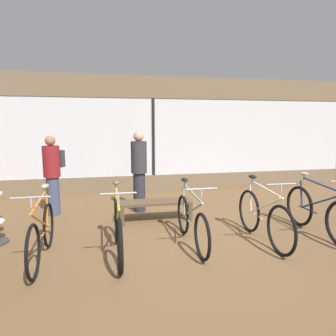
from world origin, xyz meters
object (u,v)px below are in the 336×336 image
(bicycle_far_right, at_px, (318,212))
(customer_by_window, at_px, (53,173))
(bicycle_right, at_px, (263,217))
(bicycle_left, at_px, (118,229))
(customer_near_rack, at_px, (139,170))
(bicycle_center, at_px, (191,221))
(bicycle_far_left, at_px, (42,233))
(display_bench, at_px, (155,204))

(bicycle_far_right, relative_size, customer_by_window, 1.09)
(bicycle_right, height_order, bicycle_far_right, bicycle_far_right)
(bicycle_left, distance_m, bicycle_right, 2.32)
(customer_near_rack, bearing_deg, customer_by_window, 175.35)
(bicycle_center, height_order, bicycle_far_right, bicycle_far_right)
(bicycle_center, height_order, customer_near_rack, customer_near_rack)
(bicycle_far_left, distance_m, bicycle_center, 2.20)
(display_bench, relative_size, customer_by_window, 0.84)
(bicycle_right, bearing_deg, display_bench, 137.83)
(bicycle_far_right, bearing_deg, bicycle_right, -176.75)
(bicycle_far_right, bearing_deg, bicycle_left, -178.73)
(bicycle_far_right, distance_m, customer_by_window, 5.15)
(bicycle_left, bearing_deg, customer_near_rack, 75.59)
(bicycle_center, xyz_separation_m, display_bench, (-0.37, 1.27, -0.05))
(display_bench, height_order, customer_by_window, customer_by_window)
(bicycle_center, xyz_separation_m, customer_near_rack, (-0.60, 1.99, 0.54))
(bicycle_right, distance_m, display_bench, 2.07)
(bicycle_far_right, distance_m, display_bench, 2.92)
(bicycle_far_left, bearing_deg, bicycle_center, 2.97)
(bicycle_left, bearing_deg, bicycle_center, 6.67)
(bicycle_center, relative_size, bicycle_right, 0.99)
(bicycle_left, distance_m, bicycle_far_right, 3.39)
(bicycle_center, bearing_deg, bicycle_far_left, -177.03)
(customer_by_window, bearing_deg, bicycle_center, -41.78)
(bicycle_center, distance_m, customer_near_rack, 2.15)
(bicycle_left, bearing_deg, bicycle_right, 0.35)
(bicycle_right, xyz_separation_m, bicycle_far_right, (1.07, 0.06, -0.00))
(bicycle_far_left, relative_size, customer_near_rack, 0.98)
(bicycle_left, height_order, bicycle_far_right, bicycle_far_right)
(bicycle_far_right, bearing_deg, display_bench, 152.94)
(bicycle_left, distance_m, display_bench, 1.61)
(bicycle_far_left, bearing_deg, bicycle_right, -0.10)
(bicycle_far_left, distance_m, bicycle_far_right, 4.43)
(bicycle_far_left, height_order, bicycle_left, bicycle_left)
(bicycle_center, height_order, display_bench, bicycle_center)
(bicycle_far_left, distance_m, bicycle_right, 3.37)
(bicycle_center, xyz_separation_m, bicycle_far_right, (2.24, -0.06, 0.03))
(bicycle_left, height_order, customer_by_window, customer_by_window)
(bicycle_left, relative_size, display_bench, 1.28)
(bicycle_left, bearing_deg, display_bench, 60.93)
(customer_near_rack, distance_m, customer_by_window, 1.80)
(bicycle_far_left, xyz_separation_m, bicycle_right, (3.37, -0.01, 0.01))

